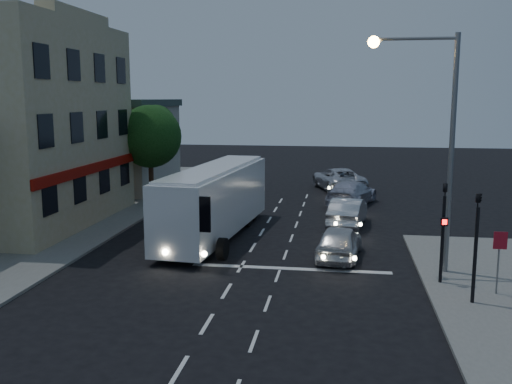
% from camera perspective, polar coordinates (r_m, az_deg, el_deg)
% --- Properties ---
extents(ground, '(120.00, 120.00, 0.00)m').
position_cam_1_polar(ground, '(21.47, -2.42, -9.00)').
color(ground, black).
extents(sidewalk_far, '(12.00, 50.00, 0.12)m').
position_cam_1_polar(sidewalk_far, '(33.39, -22.12, -2.87)').
color(sidewalk_far, slate).
rests_on(sidewalk_far, ground).
extents(road_markings, '(8.00, 30.55, 0.01)m').
position_cam_1_polar(road_markings, '(24.41, 2.05, -6.69)').
color(road_markings, silver).
rests_on(road_markings, ground).
extents(tour_bus, '(3.40, 11.46, 3.46)m').
position_cam_1_polar(tour_bus, '(27.92, -4.08, -0.71)').
color(tour_bus, white).
rests_on(tour_bus, ground).
extents(car_suv, '(2.16, 4.39, 1.44)m').
position_cam_1_polar(car_suv, '(24.55, 8.33, -4.96)').
color(car_suv, silver).
rests_on(car_suv, ground).
extents(car_sedan_a, '(2.24, 4.78, 1.52)m').
position_cam_1_polar(car_sedan_a, '(30.70, 9.16, -1.99)').
color(car_sedan_a, silver).
rests_on(car_sedan_a, ground).
extents(car_sedan_b, '(3.69, 5.73, 1.55)m').
position_cam_1_polar(car_sedan_b, '(36.72, 9.53, -0.10)').
color(car_sedan_b, silver).
rests_on(car_sedan_b, ground).
extents(car_sedan_c, '(4.47, 6.52, 1.66)m').
position_cam_1_polar(car_sedan_c, '(42.44, 8.24, 1.30)').
color(car_sedan_c, silver).
rests_on(car_sedan_c, ground).
extents(traffic_signal_main, '(0.25, 0.35, 4.10)m').
position_cam_1_polar(traffic_signal_main, '(21.54, 18.24, -2.74)').
color(traffic_signal_main, black).
rests_on(traffic_signal_main, sidewalk_near).
extents(traffic_signal_side, '(0.18, 0.15, 4.10)m').
position_cam_1_polar(traffic_signal_side, '(19.78, 21.19, -3.97)').
color(traffic_signal_side, black).
rests_on(traffic_signal_side, sidewalk_near).
extents(regulatory_sign, '(0.45, 0.12, 2.20)m').
position_cam_1_polar(regulatory_sign, '(21.12, 23.15, -5.57)').
color(regulatory_sign, slate).
rests_on(regulatory_sign, sidewalk_near).
extents(streetlight, '(3.32, 0.44, 9.00)m').
position_cam_1_polar(streetlight, '(22.47, 17.44, 6.32)').
color(streetlight, slate).
rests_on(streetlight, sidewalk_near).
extents(main_building, '(10.12, 12.00, 11.00)m').
position_cam_1_polar(main_building, '(33.25, -24.10, 5.83)').
color(main_building, tan).
rests_on(main_building, sidewalk_far).
extents(low_building_north, '(9.40, 9.40, 6.50)m').
position_cam_1_polar(low_building_north, '(43.75, -14.97, 4.69)').
color(low_building_north, '#9F9C8C').
rests_on(low_building_north, sidewalk_far).
extents(street_tree, '(4.00, 4.00, 6.20)m').
position_cam_1_polar(street_tree, '(37.12, -10.56, 5.77)').
color(street_tree, black).
rests_on(street_tree, sidewalk_far).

